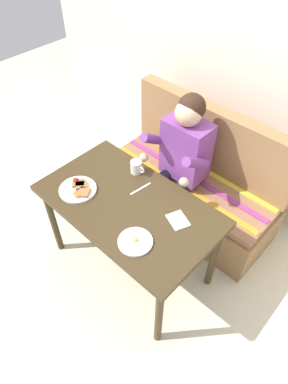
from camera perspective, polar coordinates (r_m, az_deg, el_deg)
ground_plane at (r=2.77m, az=-2.18°, el=-12.02°), size 8.00×8.00×0.00m
back_wall at (r=2.71m, az=17.71°, el=21.43°), size 4.40×0.10×2.60m
table at (r=2.24m, az=-2.63°, el=-3.29°), size 1.20×0.70×0.73m
couch at (r=2.88m, az=8.41°, el=1.07°), size 1.44×0.56×1.00m
person at (r=2.52m, az=6.12°, el=6.14°), size 0.45×0.61×1.21m
plate_breakfast at (r=2.29m, az=-11.07°, el=0.53°), size 0.25×0.25×0.05m
plate_eggs at (r=1.98m, az=-1.49°, el=-8.40°), size 0.21×0.21×0.04m
coffee_mug at (r=2.35m, az=-1.31°, el=4.30°), size 0.12×0.08×0.09m
napkin at (r=2.09m, az=5.79°, el=-4.79°), size 0.17×0.15×0.01m
fork at (r=2.26m, az=-0.57°, el=0.56°), size 0.04×0.17×0.00m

